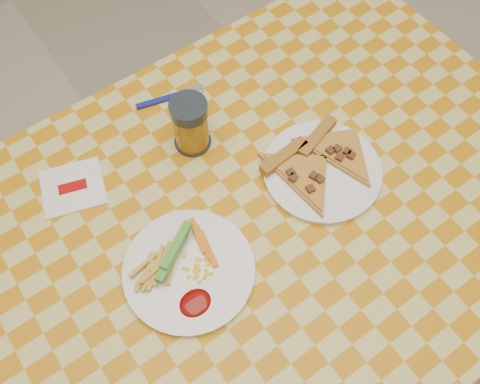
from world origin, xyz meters
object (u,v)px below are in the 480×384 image
plate_left (189,271)px  plate_right (322,171)px  drink_glass (191,125)px  table (252,237)px

plate_left → plate_right: 0.32m
plate_right → drink_glass: bearing=128.5°
plate_left → drink_glass: (0.16, 0.23, 0.05)m
plate_right → table: bearing=-178.5°
plate_left → plate_right: (0.32, 0.02, 0.00)m
table → plate_left: size_ratio=5.57×
plate_left → plate_right: bearing=3.7°
table → plate_left: bearing=-173.7°
plate_left → drink_glass: 0.28m
plate_left → table: bearing=6.3°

